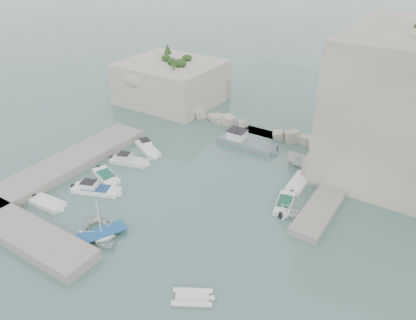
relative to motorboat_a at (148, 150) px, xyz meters
The scene contains 20 objects.
ground 14.01m from the motorboat_a, 35.65° to the right, with size 400.00×400.00×0.00m, color #4B7069.
cliff_terrace 26.32m from the motorboat_a, 21.97° to the left, with size 8.00×10.00×2.50m, color beige.
outcrop_west 19.23m from the motorboat_a, 117.11° to the left, with size 16.00×14.00×7.00m, color beige.
quay_west 10.76m from the motorboat_a, 121.50° to the right, with size 5.00×24.00×1.10m, color #9E9689.
quay_south 20.72m from the motorboat_a, 86.17° to the right, with size 18.00×4.00×1.10m, color #9E9689.
ledge_east 24.95m from the motorboat_a, ahead, with size 3.00×16.00×0.80m, color #9E9689.
breakwater 17.31m from the motorboat_a, 53.11° to the left, with size 28.00×3.00×1.40m, color beige.
motorboat_a is the anchor object (origin of this frame).
motorboat_b 3.98m from the motorboat_a, 84.85° to the right, with size 5.58×1.82×1.40m, color silver, non-canonical shape.
motorboat_c 8.33m from the motorboat_a, 86.92° to the right, with size 4.97×1.81×0.70m, color white, non-canonical shape.
motorboat_d 11.26m from the motorboat_a, 81.29° to the right, with size 6.17×1.84×1.40m, color white, non-canonical shape.
motorboat_e 15.92m from the motorboat_a, 93.18° to the right, with size 4.59×1.88×0.70m, color white, non-canonical shape.
rowboat 18.30m from the motorboat_a, 63.98° to the right, with size 3.86×5.40×1.12m, color white.
inflatable_dinghy 26.99m from the motorboat_a, 41.87° to the right, with size 3.63×1.76×0.44m, color silver, non-canonical shape.
tender_east_a 22.56m from the motorboat_a, ahead, with size 2.53×2.93×1.54m, color white.
tender_east_b 21.24m from the motorboat_a, ahead, with size 4.94×1.68×0.70m, color white, non-canonical shape.
tender_east_c 21.08m from the motorboat_a, ahead, with size 5.53×1.79×0.70m, color silver, non-canonical shape.
tender_east_d 21.27m from the motorboat_a, 19.98° to the left, with size 1.93×5.13×1.98m, color white.
work_boat 13.95m from the motorboat_a, 38.12° to the left, with size 9.17×2.71×2.20m, color slate, non-canonical shape.
rowboat_mast 18.49m from the motorboat_a, 63.98° to the right, with size 0.10×0.10×4.20m, color white.
Camera 1 is at (22.57, -28.85, 26.46)m, focal length 35.00 mm.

